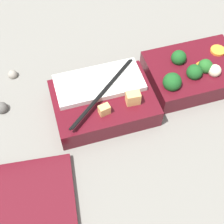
{
  "coord_description": "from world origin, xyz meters",
  "views": [
    {
      "loc": [
        0.2,
        0.38,
        0.55
      ],
      "look_at": [
        0.1,
        0.04,
        0.05
      ],
      "focal_mm": 50.0,
      "sensor_mm": 36.0,
      "label": 1
    }
  ],
  "objects": [
    {
      "name": "ground_plane",
      "position": [
        0.0,
        0.0,
        0.0
      ],
      "size": [
        3.0,
        3.0,
        0.0
      ],
      "primitive_type": "plane",
      "color": "slate"
    },
    {
      "name": "bento_tray_vegetable",
      "position": [
        -0.11,
        -0.02,
        0.03
      ],
      "size": [
        0.21,
        0.15,
        0.08
      ],
      "color": "#510F19",
      "rests_on": "ground_plane"
    },
    {
      "name": "bento_tray_rice",
      "position": [
        0.11,
        -0.0,
        0.03
      ],
      "size": [
        0.21,
        0.15,
        0.07
      ],
      "color": "#510F19",
      "rests_on": "ground_plane"
    },
    {
      "name": "bento_lid",
      "position": [
        0.31,
        0.15,
        0.01
      ],
      "size": [
        0.22,
        0.17,
        0.01
      ],
      "primitive_type": "cube",
      "rotation": [
        0.0,
        0.0,
        -0.11
      ],
      "color": "#510F19",
      "rests_on": "ground_plane"
    },
    {
      "name": "pebble_2",
      "position": [
        0.29,
        -0.15,
        0.01
      ],
      "size": [
        0.02,
        0.02,
        0.02
      ],
      "primitive_type": "sphere",
      "color": "gray",
      "rests_on": "ground_plane"
    },
    {
      "name": "pebble_3",
      "position": [
        0.32,
        -0.06,
        0.01
      ],
      "size": [
        0.03,
        0.03,
        0.03
      ],
      "primitive_type": "sphere",
      "color": "#595651",
      "rests_on": "ground_plane"
    }
  ]
}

